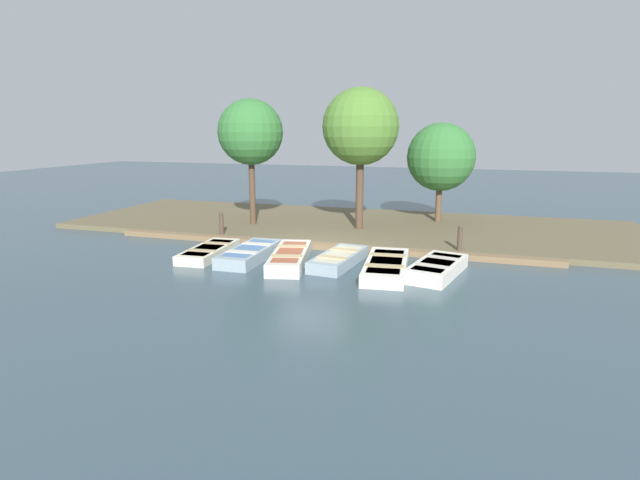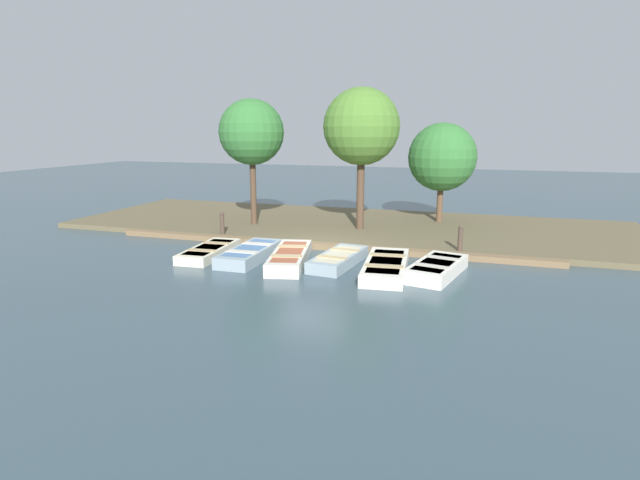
# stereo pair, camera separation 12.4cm
# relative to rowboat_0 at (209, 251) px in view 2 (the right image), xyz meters

# --- Properties ---
(ground_plane) EXTENTS (80.00, 80.00, 0.00)m
(ground_plane) POSITION_rel_rowboat_0_xyz_m (-1.33, 3.22, -0.16)
(ground_plane) COLOR #384C56
(shore_bank) EXTENTS (8.00, 24.00, 0.20)m
(shore_bank) POSITION_rel_rowboat_0_xyz_m (-6.33, 3.22, -0.06)
(shore_bank) COLOR brown
(shore_bank) RESTS_ON ground_plane
(dock_walkway) EXTENTS (1.31, 16.26, 0.20)m
(dock_walkway) POSITION_rel_rowboat_0_xyz_m (-2.55, 3.22, -0.06)
(dock_walkway) COLOR brown
(dock_walkway) RESTS_ON ground_plane
(rowboat_0) EXTENTS (2.98, 1.23, 0.33)m
(rowboat_0) POSITION_rel_rowboat_0_xyz_m (0.00, 0.00, 0.00)
(rowboat_0) COLOR beige
(rowboat_0) RESTS_ON ground_plane
(rowboat_1) EXTENTS (3.09, 1.15, 0.41)m
(rowboat_1) POSITION_rel_rowboat_0_xyz_m (-0.00, 1.52, 0.04)
(rowboat_1) COLOR #8C9EA8
(rowboat_1) RESTS_ON ground_plane
(rowboat_2) EXTENTS (3.58, 1.76, 0.43)m
(rowboat_2) POSITION_rel_rowboat_0_xyz_m (0.09, 2.95, 0.05)
(rowboat_2) COLOR beige
(rowboat_2) RESTS_ON ground_plane
(rowboat_3) EXTENTS (2.93, 1.33, 0.38)m
(rowboat_3) POSITION_rel_rowboat_0_xyz_m (-0.25, 4.47, 0.02)
(rowboat_3) COLOR #8C9EA8
(rowboat_3) RESTS_ON ground_plane
(rowboat_4) EXTENTS (3.50, 1.50, 0.39)m
(rowboat_4) POSITION_rel_rowboat_0_xyz_m (0.18, 6.06, 0.03)
(rowboat_4) COLOR silver
(rowboat_4) RESTS_ON ground_plane
(rowboat_5) EXTENTS (2.93, 1.70, 0.42)m
(rowboat_5) POSITION_rel_rowboat_0_xyz_m (-0.00, 7.53, 0.05)
(rowboat_5) COLOR silver
(rowboat_5) RESTS_ON ground_plane
(mooring_post_near) EXTENTS (0.17, 0.17, 1.07)m
(mooring_post_near) POSITION_rel_rowboat_0_xyz_m (-2.47, -0.84, 0.38)
(mooring_post_near) COLOR #47382D
(mooring_post_near) RESTS_ON ground_plane
(mooring_post_far) EXTENTS (0.17, 0.17, 1.07)m
(mooring_post_far) POSITION_rel_rowboat_0_xyz_m (-2.47, 8.06, 0.38)
(mooring_post_far) COLOR #47382D
(mooring_post_far) RESTS_ON ground_plane
(park_tree_far_left) EXTENTS (2.70, 2.70, 5.42)m
(park_tree_far_left) POSITION_rel_rowboat_0_xyz_m (-4.76, -0.57, 3.88)
(park_tree_far_left) COLOR #4C3828
(park_tree_far_left) RESTS_ON ground_plane
(park_tree_left) EXTENTS (3.03, 3.03, 5.80)m
(park_tree_left) POSITION_rel_rowboat_0_xyz_m (-5.17, 3.99, 4.09)
(park_tree_left) COLOR #4C3828
(park_tree_left) RESTS_ON ground_plane
(park_tree_center) EXTENTS (2.91, 2.91, 4.47)m
(park_tree_center) POSITION_rel_rowboat_0_xyz_m (-7.76, 6.95, 2.84)
(park_tree_center) COLOR brown
(park_tree_center) RESTS_ON ground_plane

